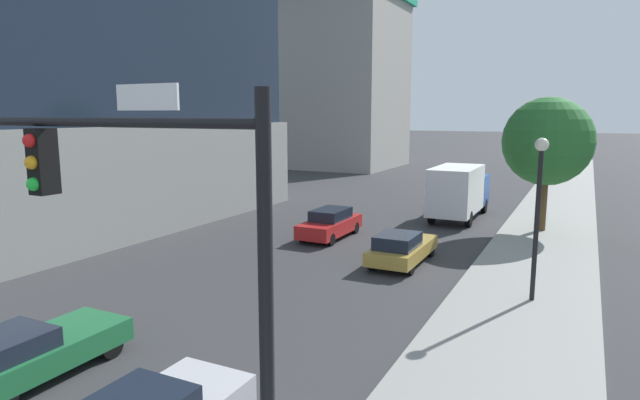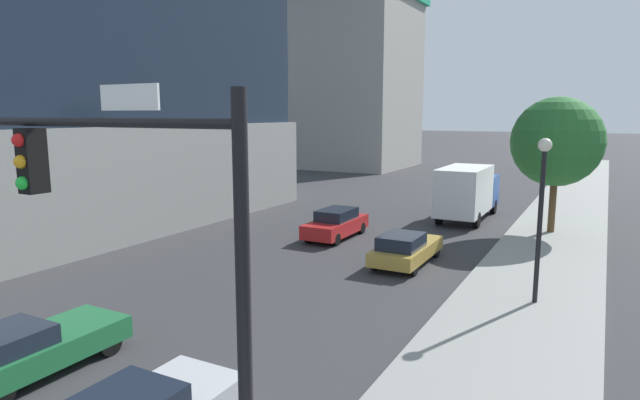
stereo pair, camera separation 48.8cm
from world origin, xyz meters
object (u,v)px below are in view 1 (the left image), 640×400
at_px(street_tree, 548,142).
at_px(car_gold, 401,248).
at_px(street_lamp, 539,195).
at_px(car_red, 330,224).
at_px(construction_building, 338,62).
at_px(traffic_light_pole, 159,234).
at_px(box_truck, 459,190).
at_px(car_green, 29,352).

relative_size(street_tree, car_gold, 1.55).
height_order(street_lamp, car_red, street_lamp).
xyz_separation_m(street_lamp, car_gold, (-5.51, 2.76, -3.06)).
bearing_deg(construction_building, traffic_light_pole, -67.79).
bearing_deg(car_gold, car_red, 147.53).
bearing_deg(street_tree, traffic_light_pole, -97.77).
relative_size(traffic_light_pole, car_gold, 1.45).
bearing_deg(car_red, box_truck, 58.64).
bearing_deg(street_tree, car_red, -148.06).
bearing_deg(car_red, construction_building, 114.11).
xyz_separation_m(car_gold, box_truck, (-0.00, 11.10, 1.09)).
bearing_deg(car_gold, car_green, -109.47).
distance_m(traffic_light_pole, box_truck, 27.20).
bearing_deg(construction_building, street_tree, -48.80).
distance_m(construction_building, car_gold, 45.30).
bearing_deg(box_truck, car_green, -101.08).
height_order(street_tree, box_truck, street_tree).
distance_m(construction_building, car_green, 55.91).
height_order(traffic_light_pole, car_red, traffic_light_pole).
height_order(street_lamp, box_truck, street_lamp).
bearing_deg(street_lamp, car_green, -133.28).
xyz_separation_m(traffic_light_pole, car_green, (-6.37, 2.13, -4.01)).
bearing_deg(car_gold, street_tree, 61.86).
distance_m(street_tree, car_gold, 11.27).
bearing_deg(car_green, street_tree, 66.92).
bearing_deg(street_lamp, box_truck, 111.69).
distance_m(car_gold, box_truck, 11.15).
relative_size(traffic_light_pole, car_green, 1.52).
xyz_separation_m(car_green, box_truck, (4.87, 24.88, 1.10)).
bearing_deg(car_green, traffic_light_pole, -18.46).
xyz_separation_m(construction_building, traffic_light_pole, (22.22, -54.42, -7.82)).
height_order(traffic_light_pole, street_tree, street_tree).
xyz_separation_m(car_gold, car_green, (-4.87, -13.78, -0.00)).
relative_size(construction_building, street_lamp, 5.39).
bearing_deg(construction_building, car_gold, -61.71).
height_order(car_red, box_truck, box_truck).
height_order(car_red, car_green, car_red).
relative_size(street_lamp, box_truck, 0.75).
distance_m(construction_building, traffic_light_pole, 59.30).
bearing_deg(car_red, car_gold, -32.47).
distance_m(street_tree, car_red, 12.28).
bearing_deg(car_green, construction_building, 106.86).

